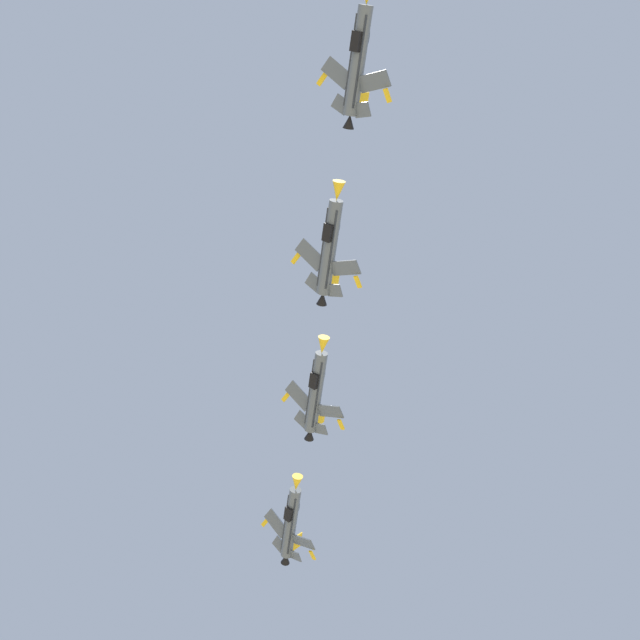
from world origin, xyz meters
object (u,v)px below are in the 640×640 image
at_px(fighter_jet_left_wing, 330,246).
at_px(fighter_jet_left_outer, 291,521).
at_px(fighter_jet_right_wing, 316,390).
at_px(fighter_jet_lead, 358,59).

height_order(fighter_jet_left_wing, fighter_jet_left_outer, fighter_jet_left_outer).
bearing_deg(fighter_jet_left_outer, fighter_jet_left_wing, 89.81).
bearing_deg(fighter_jet_right_wing, fighter_jet_left_outer, -87.71).
distance_m(fighter_jet_lead, fighter_jet_left_outer, 64.53).
distance_m(fighter_jet_right_wing, fighter_jet_left_outer, 21.85).
bearing_deg(fighter_jet_left_wing, fighter_jet_right_wing, -92.76).
xyz_separation_m(fighter_jet_lead, fighter_jet_left_outer, (5.54, 64.26, -2.12)).
bearing_deg(fighter_jet_left_outer, fighter_jet_lead, 90.17).
xyz_separation_m(fighter_jet_lead, fighter_jet_right_wing, (4.47, 42.45, -1.36)).
height_order(fighter_jet_lead, fighter_jet_left_outer, fighter_jet_lead).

